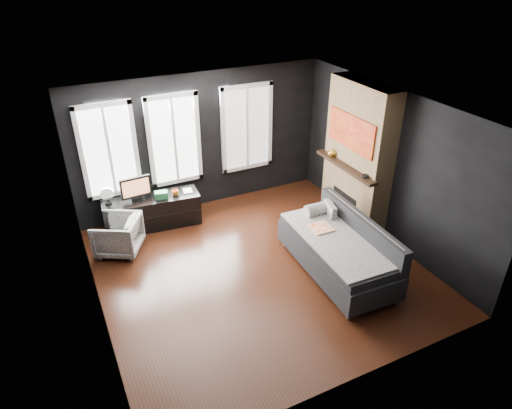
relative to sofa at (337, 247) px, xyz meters
name	(u,v)px	position (x,y,z in m)	size (l,w,h in m)	color
floor	(259,269)	(-1.10, 0.61, -0.48)	(5.00, 5.00, 0.00)	black
ceiling	(259,111)	(-1.10, 0.61, 2.22)	(5.00, 5.00, 0.00)	white
wall_back	(202,142)	(-1.10, 3.11, 0.87)	(5.00, 0.02, 2.70)	black
wall_left	(87,238)	(-3.60, 0.61, 0.87)	(0.02, 5.00, 2.70)	black
wall_right	(389,167)	(1.40, 0.61, 0.87)	(0.02, 5.00, 2.70)	black
windows	(175,93)	(-1.55, 3.07, 1.90)	(4.00, 0.16, 1.76)	white
fireplace	(358,156)	(1.20, 1.21, 0.87)	(0.70, 1.62, 2.70)	#93724C
sofa	(337,247)	(0.00, 0.00, 0.00)	(1.12, 2.23, 0.96)	black
stripe_pillow	(330,214)	(0.27, 0.65, 0.21)	(0.09, 0.38, 0.38)	gray
armchair	(118,233)	(-3.05, 2.13, -0.12)	(0.71, 0.66, 0.73)	white
media_console	(152,212)	(-2.30, 2.71, -0.18)	(1.76, 0.55, 0.61)	black
monitor	(136,187)	(-2.54, 2.74, 0.38)	(0.57, 0.12, 0.51)	black
desk_fan	(107,196)	(-3.04, 2.81, 0.29)	(0.23, 0.23, 0.33)	gray
mug	(175,192)	(-1.85, 2.59, 0.19)	(0.13, 0.11, 0.13)	orange
book	(183,186)	(-1.68, 2.67, 0.24)	(0.16, 0.02, 0.22)	#B1A38C
storage_box	(161,195)	(-2.12, 2.60, 0.19)	(0.24, 0.15, 0.13)	#276B3A
mantel_vase	(332,152)	(0.95, 1.66, 0.83)	(0.16, 0.17, 0.16)	gold
mantel_clock	(365,176)	(0.95, 0.66, 0.77)	(0.12, 0.12, 0.04)	black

